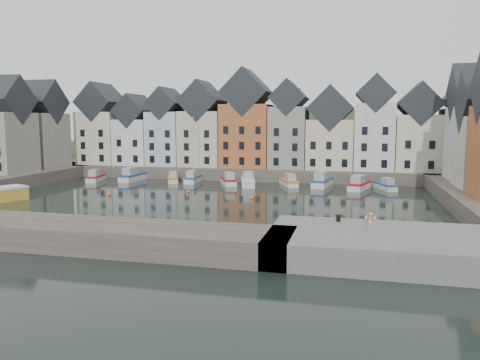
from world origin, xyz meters
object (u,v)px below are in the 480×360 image
(boat_a, at_px, (96,177))
(mooring_bollard, at_px, (338,218))
(life_ring_post, at_px, (370,218))
(boat_d, at_px, (193,178))

(boat_a, relative_size, mooring_bollard, 11.10)
(boat_a, relative_size, life_ring_post, 4.78)
(boat_a, bearing_deg, mooring_bollard, -50.94)
(boat_a, height_order, life_ring_post, life_ring_post)
(mooring_bollard, bearing_deg, boat_d, 125.59)
(boat_d, xyz_separation_m, life_ring_post, (27.91, -37.72, 2.13))
(life_ring_post, bearing_deg, boat_a, 141.84)
(boat_d, distance_m, life_ring_post, 46.97)
(boat_a, distance_m, life_ring_post, 56.89)
(boat_a, height_order, boat_d, boat_d)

